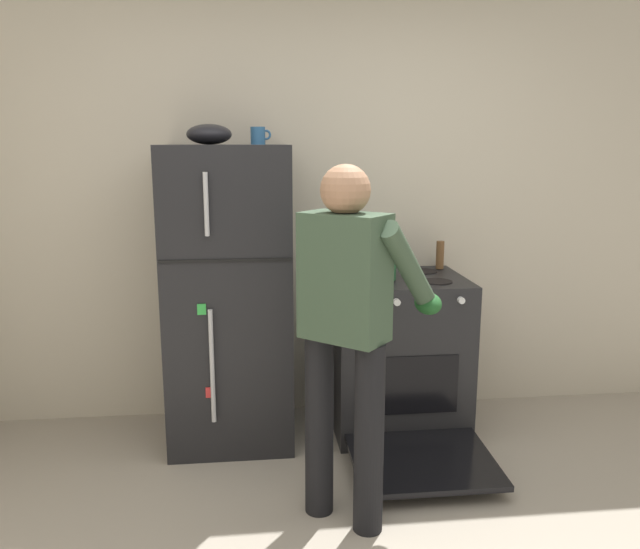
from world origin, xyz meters
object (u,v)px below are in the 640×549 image
at_px(refrigerator, 229,296).
at_px(mixing_bowl, 209,134).
at_px(red_pot, 374,270).
at_px(stove_range, 398,356).
at_px(person_cook, 349,315).
at_px(coffee_mug, 258,136).
at_px(pepper_mill, 440,255).

bearing_deg(refrigerator, mixing_bowl, 179.79).
relative_size(refrigerator, red_pot, 4.74).
relative_size(stove_range, red_pot, 3.48).
xyz_separation_m(stove_range, person_cook, (-0.44, -0.89, 0.51)).
height_order(refrigerator, person_cook, refrigerator).
distance_m(person_cook, mixing_bowl, 1.34).
relative_size(red_pot, mixing_bowl, 1.47).
bearing_deg(coffee_mug, red_pot, -8.98).
relative_size(pepper_mill, mixing_bowl, 0.70).
xyz_separation_m(red_pot, pepper_mill, (0.46, 0.25, 0.03)).
distance_m(person_cook, red_pot, 0.90).
relative_size(coffee_mug, mixing_bowl, 0.47).
distance_m(coffee_mug, pepper_mill, 1.31).
xyz_separation_m(stove_range, coffee_mug, (-0.79, 0.07, 1.27)).
height_order(refrigerator, coffee_mug, coffee_mug).
distance_m(person_cook, coffee_mug, 1.27).
height_order(stove_range, person_cook, person_cook).
height_order(coffee_mug, mixing_bowl, mixing_bowl).
xyz_separation_m(person_cook, pepper_mill, (0.74, 1.10, 0.05)).
height_order(pepper_mill, mixing_bowl, mixing_bowl).
bearing_deg(red_pot, mixing_bowl, 176.80).
bearing_deg(pepper_mill, person_cook, -123.63).
bearing_deg(red_pot, stove_range, 11.30).
bearing_deg(stove_range, mixing_bowl, 179.02).
bearing_deg(stove_range, person_cook, -116.13).
xyz_separation_m(person_cook, mixing_bowl, (-0.62, 0.90, 0.77)).
relative_size(stove_range, person_cook, 0.77).
height_order(person_cook, red_pot, person_cook).
distance_m(coffee_mug, mixing_bowl, 0.27).
bearing_deg(person_cook, stove_range, 63.87).
distance_m(red_pot, coffee_mug, 0.98).
bearing_deg(stove_range, red_pot, -168.70).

